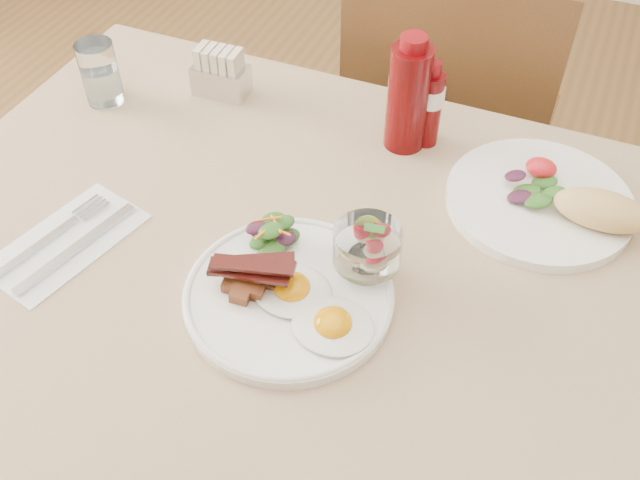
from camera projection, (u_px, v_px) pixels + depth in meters
table at (338, 307)px, 1.06m from camera, size 1.33×0.88×0.75m
chair_far at (447, 129)px, 1.58m from camera, size 0.42×0.42×0.93m
main_plate at (289, 296)px, 0.95m from camera, size 0.28×0.28×0.02m
fried_eggs at (312, 306)px, 0.91m from camera, size 0.20×0.15×0.03m
bacon_potato_pile at (250, 277)px, 0.93m from camera, size 0.12×0.08×0.05m
side_salad at (273, 235)px, 0.99m from camera, size 0.08×0.07×0.04m
fruit_cup at (368, 246)px, 0.93m from camera, size 0.09×0.09×0.09m
second_plate at (554, 202)px, 1.06m from camera, size 0.30×0.28×0.07m
ketchup_bottle at (408, 96)px, 1.11m from camera, size 0.08×0.08×0.20m
hot_sauce_bottle at (430, 105)px, 1.13m from camera, size 0.05×0.05×0.15m
sugar_caddy at (221, 74)px, 1.25m from camera, size 0.10×0.06×0.09m
water_glass at (101, 76)px, 1.23m from camera, size 0.06×0.06×0.11m
napkin_cutlery at (66, 242)px, 1.02m from camera, size 0.17×0.24×0.01m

